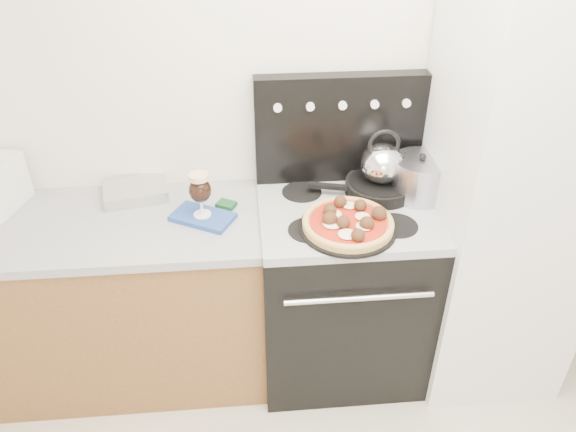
{
  "coord_description": "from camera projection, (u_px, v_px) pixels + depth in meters",
  "views": [
    {
      "loc": [
        -0.36,
        -0.83,
        2.25
      ],
      "look_at": [
        -0.19,
        1.05,
        0.98
      ],
      "focal_mm": 35.0,
      "sensor_mm": 36.0,
      "label": 1
    }
  ],
  "objects": [
    {
      "name": "pizza_pan",
      "position": [
        348.0,
        228.0,
        2.3
      ],
      "size": [
        0.44,
        0.44,
        0.01
      ],
      "primitive_type": "cylinder",
      "rotation": [
        0.0,
        0.0,
        -0.09
      ],
      "color": "black",
      "rests_on": "cooktop"
    },
    {
      "name": "base_cabinet",
      "position": [
        108.0,
        304.0,
        2.64
      ],
      "size": [
        1.45,
        0.6,
        0.86
      ],
      "primitive_type": "cube",
      "color": "brown",
      "rests_on": "ground"
    },
    {
      "name": "foil_sheet",
      "position": [
        136.0,
        191.0,
        2.53
      ],
      "size": [
        0.31,
        0.25,
        0.06
      ],
      "primitive_type": "cube",
      "rotation": [
        0.0,
        0.0,
        0.19
      ],
      "color": "white",
      "rests_on": "countertop"
    },
    {
      "name": "stock_pot",
      "position": [
        420.0,
        179.0,
        2.47
      ],
      "size": [
        0.3,
        0.3,
        0.17
      ],
      "primitive_type": "cylinder",
      "rotation": [
        0.0,
        0.0,
        0.31
      ],
      "color": "#B0B0C1",
      "rests_on": "cooktop"
    },
    {
      "name": "tea_kettle",
      "position": [
        382.0,
        161.0,
        2.45
      ],
      "size": [
        0.2,
        0.2,
        0.21
      ],
      "primitive_type": null,
      "rotation": [
        0.0,
        0.0,
        0.06
      ],
      "color": "silver",
      "rests_on": "skillet"
    },
    {
      "name": "countertop",
      "position": [
        89.0,
        226.0,
        2.39
      ],
      "size": [
        1.48,
        0.63,
        0.04
      ],
      "primitive_type": "cube",
      "color": "#9D9DA3",
      "rests_on": "base_cabinet"
    },
    {
      "name": "pizza",
      "position": [
        348.0,
        221.0,
        2.28
      ],
      "size": [
        0.39,
        0.39,
        0.05
      ],
      "primitive_type": null,
      "rotation": [
        0.0,
        0.0,
        0.05
      ],
      "color": "#DD9157",
      "rests_on": "pizza_pan"
    },
    {
      "name": "skillet",
      "position": [
        380.0,
        187.0,
        2.53
      ],
      "size": [
        0.38,
        0.38,
        0.06
      ],
      "primitive_type": "cylinder",
      "rotation": [
        0.0,
        0.0,
        -0.24
      ],
      "color": "black",
      "rests_on": "cooktop"
    },
    {
      "name": "oven_mitt",
      "position": [
        203.0,
        217.0,
        2.39
      ],
      "size": [
        0.3,
        0.25,
        0.02
      ],
      "primitive_type": "cube",
      "rotation": [
        0.0,
        0.0,
        -0.5
      ],
      "color": "#244591",
      "rests_on": "countertop"
    },
    {
      "name": "cooktop",
      "position": [
        347.0,
        212.0,
        2.44
      ],
      "size": [
        0.76,
        0.65,
        0.04
      ],
      "primitive_type": "cube",
      "color": "#ADADB2",
      "rests_on": "stove_body"
    },
    {
      "name": "beer_glass",
      "position": [
        200.0,
        195.0,
        2.33
      ],
      "size": [
        0.1,
        0.1,
        0.2
      ],
      "primitive_type": null,
      "rotation": [
        0.0,
        0.0,
        -0.04
      ],
      "color": "black",
      "rests_on": "oven_mitt"
    },
    {
      "name": "stove_body",
      "position": [
        341.0,
        292.0,
        2.7
      ],
      "size": [
        0.76,
        0.65,
        0.88
      ],
      "primitive_type": "cube",
      "color": "black",
      "rests_on": "ground"
    },
    {
      "name": "fridge",
      "position": [
        507.0,
        198.0,
        2.44
      ],
      "size": [
        0.64,
        0.68,
        1.9
      ],
      "primitive_type": "cube",
      "color": "silver",
      "rests_on": "ground"
    },
    {
      "name": "backguard",
      "position": [
        339.0,
        129.0,
        2.52
      ],
      "size": [
        0.76,
        0.08,
        0.5
      ],
      "primitive_type": "cube",
      "color": "black",
      "rests_on": "cooktop"
    },
    {
      "name": "room_shell",
      "position": [
        382.0,
        285.0,
        1.51
      ],
      "size": [
        3.52,
        3.01,
        2.52
      ],
      "color": "beige",
      "rests_on": "ground"
    }
  ]
}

